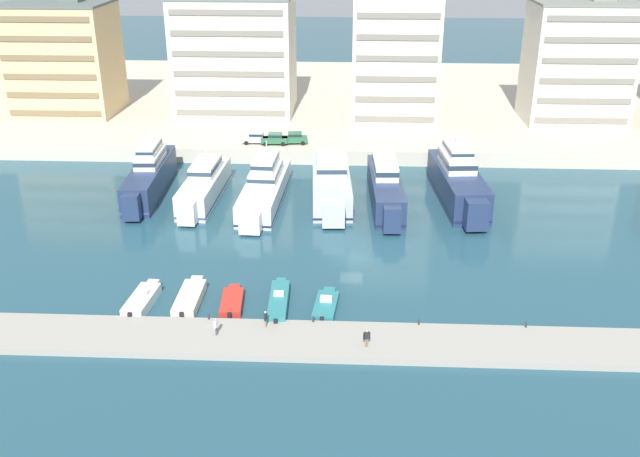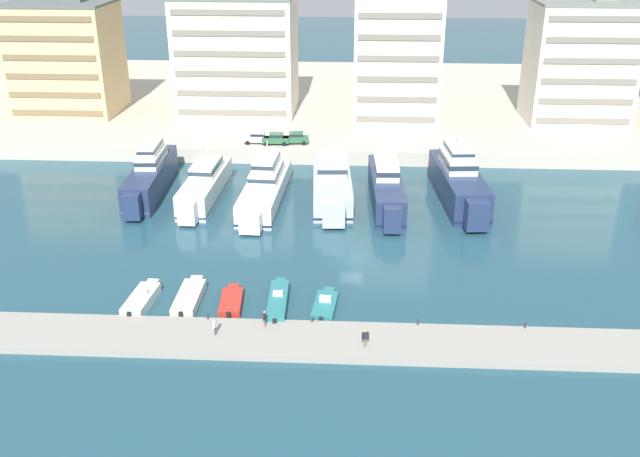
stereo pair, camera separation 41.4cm
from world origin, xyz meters
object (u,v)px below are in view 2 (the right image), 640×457
Objects in this scene: motorboat_cream_left at (189,297)px; car_green_mid_left at (296,138)px; yacht_silver_center_left at (332,183)px; yacht_navy_far_left at (150,175)px; pedestrian_mid_deck at (365,337)px; pedestrian_far_side at (215,325)px; yacht_navy_center_right at (459,181)px; yacht_navy_center at (386,187)px; car_silver_far_left at (257,137)px; motorboat_red_mid_left at (231,301)px; pedestrian_near_edge at (265,317)px; motorboat_teal_center at (325,305)px; motorboat_teal_center_left at (278,302)px; yacht_white_left at (205,185)px; motorboat_white_far_left at (142,299)px; yacht_white_mid_left at (265,187)px; car_green_left at (276,138)px.

car_green_mid_left is at bearing 81.80° from motorboat_cream_left.
yacht_navy_far_left is at bearing 178.18° from yacht_silver_center_left.
pedestrian_far_side is at bearing 174.48° from pedestrian_mid_deck.
yacht_navy_center_right is 12.63× the size of pedestrian_mid_deck.
car_silver_far_left is (-19.35, 18.33, 0.99)m from yacht_navy_center.
pedestrian_near_edge reaches higher than motorboat_red_mid_left.
yacht_navy_center is 28.68m from motorboat_teal_center.
yacht_silver_center_left is 29.55m from motorboat_teal_center.
motorboat_teal_center_left is at bearing -0.84° from motorboat_red_mid_left.
yacht_white_left reaches higher than car_green_mid_left.
motorboat_white_far_left is at bearing 160.42° from pedestrian_near_edge.
yacht_white_mid_left is 18.89m from car_green_mid_left.
yacht_navy_center is at bearing -171.87° from yacht_navy_center_right.
yacht_white_mid_left is at bearing -3.30° from yacht_white_left.
car_silver_far_left reaches higher than motorboat_cream_left.
yacht_navy_center is 37.50m from pedestrian_far_side.
motorboat_red_mid_left is 15.05m from pedestrian_mid_deck.
pedestrian_near_edge is (7.43, -50.63, -1.63)m from car_silver_far_left.
car_green_mid_left is 2.60× the size of pedestrian_near_edge.
motorboat_teal_center_left reaches higher than motorboat_white_far_left.
yacht_navy_center_right is at bearing 53.89° from pedestrian_far_side.
motorboat_cream_left is at bearing 155.15° from pedestrian_mid_deck.
car_silver_far_left is 0.97× the size of car_green_mid_left.
yacht_white_left reaches higher than car_silver_far_left.
yacht_navy_center is at bearing 67.85° from motorboat_teal_center_left.
yacht_navy_center_right is at bearing 40.58° from motorboat_white_far_left.
pedestrian_mid_deck is at bearing -62.53° from motorboat_teal_center.
yacht_navy_center_right reaches higher than yacht_navy_center.
yacht_navy_center_right is 35.72m from motorboat_teal_center_left.
pedestrian_mid_deck is at bearing -69.59° from yacht_white_mid_left.
yacht_silver_center_left is at bearing -1.82° from yacht_navy_far_left.
yacht_navy_center is 35.25m from pedestrian_mid_deck.
car_green_left is at bearing 79.94° from motorboat_white_far_left.
yacht_white_left is at bearing -104.28° from car_silver_far_left.
yacht_navy_center_right is at bearing 3.52° from yacht_white_mid_left.
motorboat_teal_center is 3.70× the size of pedestrian_mid_deck.
yacht_navy_center_right is at bearing 8.13° from yacht_navy_center.
car_green_mid_left reaches higher than motorboat_white_far_left.
pedestrian_mid_deck reaches higher than motorboat_teal_center.
yacht_navy_far_left is 13.22× the size of pedestrian_near_edge.
motorboat_teal_center is at bearing -2.87° from motorboat_teal_center_left.
motorboat_white_far_left is 13.28m from motorboat_teal_center_left.
yacht_white_left is at bearing -175.25° from yacht_silver_center_left.
motorboat_red_mid_left is 1.45× the size of car_green_mid_left.
yacht_white_left is 21.10m from car_green_mid_left.
pedestrian_far_side is (0.26, -51.79, -1.61)m from car_green_left.
car_silver_far_left is 52.30m from pedestrian_far_side.
car_silver_far_left reaches higher than pedestrian_mid_deck.
car_silver_far_left and car_green_left have the same top height.
yacht_white_mid_left reaches higher than car_green_left.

